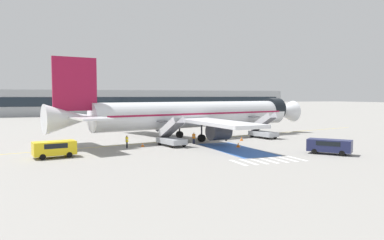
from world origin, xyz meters
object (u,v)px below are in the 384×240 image
at_px(service_van_0, 329,145).
at_px(traffic_cone_1, 238,145).
at_px(ground_crew_0, 226,134).
at_px(fuel_tanker, 120,120).
at_px(ground_crew_1, 127,141).
at_px(boarding_stairs_aft, 171,139).
at_px(boarding_stairs_forward, 263,132).
at_px(ground_crew_2, 194,137).
at_px(traffic_cone_2, 242,139).
at_px(service_van_1, 54,148).
at_px(terminal_building, 150,102).
at_px(traffic_cone_0, 143,145).
at_px(airliner, 195,115).

relative_size(service_van_0, traffic_cone_1, 8.02).
bearing_deg(ground_crew_0, traffic_cone_1, -78.74).
xyz_separation_m(fuel_tanker, ground_crew_1, (-4.76, -30.60, -0.85)).
relative_size(boarding_stairs_aft, traffic_cone_1, 8.85).
height_order(boarding_stairs_forward, ground_crew_2, boarding_stairs_forward).
distance_m(ground_crew_1, ground_crew_2, 9.79).
bearing_deg(ground_crew_1, traffic_cone_2, 84.68).
bearing_deg(traffic_cone_2, traffic_cone_1, -122.27).
distance_m(service_van_1, traffic_cone_2, 27.56).
distance_m(boarding_stairs_aft, fuel_tanker, 30.74).
bearing_deg(terminal_building, ground_crew_2, -100.99).
relative_size(ground_crew_0, terminal_building, 0.02).
distance_m(traffic_cone_0, terminal_building, 91.22).
bearing_deg(traffic_cone_0, service_van_1, -155.16).
distance_m(boarding_stairs_forward, traffic_cone_0, 20.77).
distance_m(airliner, traffic_cone_1, 11.13).
bearing_deg(terminal_building, boarding_stairs_forward, -92.66).
bearing_deg(service_van_1, traffic_cone_0, 104.91).
bearing_deg(ground_crew_2, airliner, -69.87).
xyz_separation_m(boarding_stairs_aft, ground_crew_1, (-6.04, 0.11, -0.05)).
height_order(boarding_stairs_forward, ground_crew_1, boarding_stairs_forward).
distance_m(airliner, traffic_cone_2, 8.05).
xyz_separation_m(ground_crew_2, traffic_cone_0, (-7.50, -0.26, -0.66)).
xyz_separation_m(airliner, service_van_0, (9.03, -19.49, -2.81)).
xyz_separation_m(boarding_stairs_forward, traffic_cone_0, (-20.56, -2.87, -0.76)).
relative_size(airliner, traffic_cone_2, 78.12).
relative_size(boarding_stairs_forward, traffic_cone_1, 8.85).
relative_size(boarding_stairs_aft, ground_crew_0, 3.09).
xyz_separation_m(airliner, terminal_building, (14.78, 82.59, 0.52)).
xyz_separation_m(fuel_tanker, traffic_cone_1, (9.17, -35.13, -1.49)).
height_order(boarding_stairs_aft, service_van_1, boarding_stairs_aft).
bearing_deg(boarding_stairs_aft, traffic_cone_0, 156.41).
bearing_deg(service_van_1, boarding_stairs_forward, 94.32).
bearing_deg(traffic_cone_1, traffic_cone_0, 156.09).
xyz_separation_m(traffic_cone_2, terminal_building, (8.88, 86.72, 4.10)).
xyz_separation_m(service_van_1, traffic_cone_1, (22.90, 0.01, -0.79)).
distance_m(ground_crew_0, ground_crew_2, 5.89).
height_order(boarding_stairs_aft, ground_crew_2, boarding_stairs_aft).
distance_m(boarding_stairs_aft, traffic_cone_0, 3.94).
xyz_separation_m(ground_crew_1, traffic_cone_1, (13.93, -4.53, -0.64)).
bearing_deg(traffic_cone_2, ground_crew_2, -174.48).
height_order(boarding_stairs_aft, traffic_cone_1, boarding_stairs_aft).
height_order(boarding_stairs_forward, traffic_cone_1, boarding_stairs_forward).
height_order(fuel_tanker, ground_crew_2, fuel_tanker).
relative_size(ground_crew_2, terminal_building, 0.01).
bearing_deg(traffic_cone_0, service_van_0, -37.35).
xyz_separation_m(airliner, boarding_stairs_forward, (10.84, -2.31, -2.85)).
bearing_deg(ground_crew_2, fuel_tanker, -36.08).
distance_m(traffic_cone_2, terminal_building, 87.27).
bearing_deg(airliner, service_van_0, 12.63).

